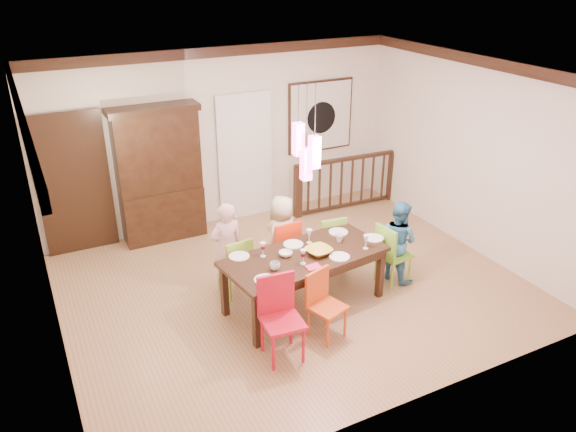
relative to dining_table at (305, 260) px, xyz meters
name	(u,v)px	position (x,y,z in m)	size (l,w,h in m)	color
floor	(293,286)	(0.08, 0.47, -0.66)	(6.00, 6.00, 0.00)	#9D6E4C
ceiling	(294,74)	(0.08, 0.47, 2.24)	(6.00, 6.00, 0.00)	white
wall_back	(224,138)	(0.08, 2.97, 0.79)	(6.00, 6.00, 0.00)	silver
wall_left	(42,238)	(-2.92, 0.47, 0.79)	(5.00, 5.00, 0.00)	silver
wall_right	(472,155)	(3.08, 0.47, 0.79)	(5.00, 5.00, 0.00)	silver
crown_molding	(294,81)	(0.08, 0.47, 2.16)	(6.00, 5.00, 0.16)	black
panel_door	(74,186)	(-2.32, 2.92, 0.39)	(1.04, 0.07, 2.24)	black
white_doorway	(245,158)	(0.43, 2.93, 0.39)	(0.97, 0.05, 2.22)	silver
painting	(321,116)	(1.88, 2.93, 0.93)	(1.25, 0.06, 1.25)	black
pendant_cluster	(306,151)	(0.00, 0.00, 1.44)	(0.27, 0.21, 1.14)	#FA4BA8
dining_table	(305,260)	(0.00, 0.00, 0.00)	(2.16, 1.19, 0.75)	black
chair_far_left	(234,261)	(-0.70, 0.67, -0.18)	(0.43, 0.43, 0.85)	#7EB12C
chair_far_mid	(282,244)	(0.07, 0.79, -0.15)	(0.42, 0.42, 0.90)	#F9320E
chair_far_right	(328,237)	(0.77, 0.71, -0.18)	(0.43, 0.43, 0.85)	#7ABD38
chair_near_left	(282,316)	(-0.71, -0.81, -0.11)	(0.47, 0.47, 0.98)	red
chair_near_mid	(328,302)	(-0.08, -0.71, -0.18)	(0.48, 0.48, 0.84)	#C84717
chair_end_right	(394,249)	(1.38, -0.04, -0.16)	(0.44, 0.44, 0.88)	#6DB42D
china_hutch	(159,174)	(-1.08, 2.76, 0.42)	(1.36, 0.46, 2.15)	black
balustrade	(347,182)	(2.16, 2.42, -0.17)	(2.04, 0.17, 0.96)	black
person_far_left	(227,248)	(-0.74, 0.81, -0.02)	(0.47, 0.31, 1.28)	#FFC2D5
person_far_mid	(282,237)	(0.10, 0.84, -0.06)	(0.59, 0.38, 1.20)	#BEB58F
person_end_right	(398,241)	(1.48, 0.03, -0.08)	(0.57, 0.44, 1.17)	teal
serving_bowl	(319,251)	(0.16, -0.06, 0.12)	(0.32, 0.32, 0.08)	gold
small_bowl	(286,254)	(-0.23, 0.08, 0.11)	(0.18, 0.18, 0.06)	white
cup_left	(275,266)	(-0.49, -0.16, 0.13)	(0.12, 0.12, 0.10)	silver
cup_right	(339,238)	(0.57, 0.11, 0.14)	(0.11, 0.11, 0.10)	silver
plate_far_left	(239,256)	(-0.76, 0.32, 0.09)	(0.26, 0.26, 0.01)	white
plate_far_mid	(293,244)	(-0.01, 0.30, 0.09)	(0.26, 0.26, 0.01)	white
plate_far_right	(338,232)	(0.70, 0.34, 0.09)	(0.26, 0.26, 0.01)	white
plate_near_left	(265,280)	(-0.70, -0.33, 0.09)	(0.26, 0.26, 0.01)	white
plate_near_mid	(339,257)	(0.35, -0.26, 0.09)	(0.26, 0.26, 0.01)	white
plate_end_right	(374,238)	(1.03, -0.03, 0.09)	(0.26, 0.26, 0.01)	white
wine_glass_a	(263,250)	(-0.49, 0.20, 0.18)	(0.08, 0.08, 0.19)	#590C19
wine_glass_b	(309,236)	(0.20, 0.26, 0.18)	(0.08, 0.08, 0.19)	silver
wine_glass_c	(303,257)	(-0.13, -0.19, 0.18)	(0.08, 0.08, 0.19)	#590C19
wine_glass_d	(366,242)	(0.77, -0.21, 0.18)	(0.08, 0.08, 0.19)	silver
napkin	(313,267)	(-0.06, -0.33, 0.09)	(0.18, 0.14, 0.01)	#D83359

